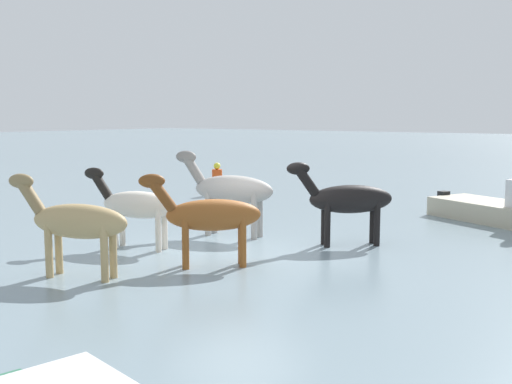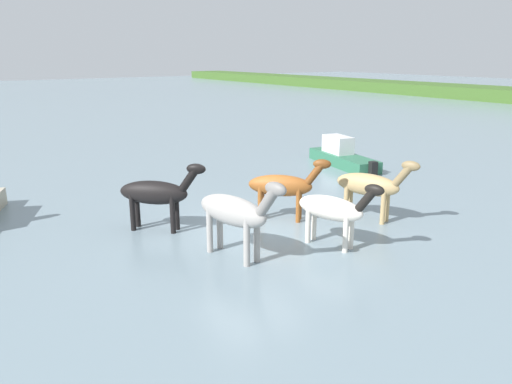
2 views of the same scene
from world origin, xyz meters
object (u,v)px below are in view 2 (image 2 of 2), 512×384
horse_rear_stallion (235,212)px  horse_lead (333,209)px  horse_mid_herd (283,186)px  boat_dinghy_port (342,158)px  horse_pinto_flank (157,193)px  horse_dark_mare (370,185)px

horse_rear_stallion → horse_lead: 2.38m
horse_mid_herd → horse_lead: bearing=-50.0°
horse_rear_stallion → boat_dinghy_port: size_ratio=0.63×
horse_mid_herd → horse_pinto_flank: (-1.18, -3.19, 0.04)m
horse_rear_stallion → horse_pinto_flank: horse_rear_stallion is taller
horse_pinto_flank → horse_dark_mare: (2.54, 5.15, -0.02)m
horse_dark_mare → boat_dinghy_port: (-5.48, 4.34, -0.69)m
horse_rear_stallion → horse_lead: (0.73, 2.26, -0.15)m
horse_dark_mare → horse_lead: horse_dark_mare is taller
horse_mid_herd → horse_pinto_flank: 3.40m
horse_lead → horse_mid_herd: bearing=156.5°
horse_lead → boat_dinghy_port: 9.17m
horse_pinto_flank → horse_dark_mare: 5.74m
horse_pinto_flank → horse_rear_stallion: bearing=-29.6°
horse_rear_stallion → horse_mid_herd: 2.94m
horse_rear_stallion → horse_dark_mare: horse_rear_stallion is taller
horse_pinto_flank → horse_lead: horse_pinto_flank is taller
horse_mid_herd → horse_dark_mare: 2.39m
horse_rear_stallion → horse_mid_herd: (-1.52, 2.52, -0.12)m
horse_mid_herd → horse_pinto_flank: horse_pinto_flank is taller
horse_pinto_flank → horse_lead: bearing=-3.1°
horse_rear_stallion → boat_dinghy_port: 10.50m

